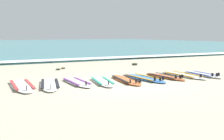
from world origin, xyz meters
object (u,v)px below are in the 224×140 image
at_px(surfboard_6, 165,76).
at_px(surfboard_8, 202,74).
at_px(surfboard_0, 22,85).
at_px(surfboard_3, 102,81).
at_px(surfboard_1, 50,84).
at_px(surfboard_5, 144,78).
at_px(surfboard_2, 77,82).
at_px(surfboard_7, 183,75).
at_px(surfboard_4, 126,80).

height_order(surfboard_6, surfboard_8, same).
relative_size(surfboard_0, surfboard_3, 1.16).
bearing_deg(surfboard_1, surfboard_5, -3.53).
bearing_deg(surfboard_3, surfboard_0, 170.09).
height_order(surfboard_2, surfboard_5, same).
height_order(surfboard_0, surfboard_3, same).
bearing_deg(surfboard_3, surfboard_7, -0.55).
bearing_deg(surfboard_7, surfboard_3, 179.45).
bearing_deg(surfboard_0, surfboard_8, -5.91).
xyz_separation_m(surfboard_1, surfboard_2, (0.81, 0.02, 0.00)).
relative_size(surfboard_5, surfboard_8, 1.16).
height_order(surfboard_3, surfboard_7, same).
bearing_deg(surfboard_7, surfboard_8, -16.17).
bearing_deg(surfboard_7, surfboard_0, 175.46).
bearing_deg(surfboard_7, surfboard_1, 177.11).
height_order(surfboard_1, surfboard_8, same).
relative_size(surfboard_2, surfboard_7, 0.89).
xyz_separation_m(surfboard_0, surfboard_3, (2.31, -0.40, 0.00)).
xyz_separation_m(surfboard_2, surfboard_5, (2.27, -0.21, 0.00)).
distance_m(surfboard_4, surfboard_5, 0.71).
xyz_separation_m(surfboard_1, surfboard_5, (3.09, -0.19, 0.00)).
bearing_deg(surfboard_6, surfboard_1, 176.66).
bearing_deg(surfboard_6, surfboard_7, -0.70).
xyz_separation_m(surfboard_3, surfboard_7, (3.15, -0.03, -0.00)).
relative_size(surfboard_1, surfboard_5, 1.02).
xyz_separation_m(surfboard_2, surfboard_7, (3.89, -0.25, -0.00)).
bearing_deg(surfboard_5, surfboard_1, 176.47).
bearing_deg(surfboard_8, surfboard_7, 163.83).
xyz_separation_m(surfboard_0, surfboard_4, (3.12, -0.44, 0.00)).
distance_m(surfboard_3, surfboard_7, 3.15).
distance_m(surfboard_3, surfboard_6, 2.35).
bearing_deg(surfboard_7, surfboard_5, 178.31).
relative_size(surfboard_5, surfboard_7, 1.01).
height_order(surfboard_3, surfboard_6, same).
bearing_deg(surfboard_0, surfboard_1, -14.64).
relative_size(surfboard_4, surfboard_5, 1.00).
distance_m(surfboard_0, surfboard_1, 0.77).
distance_m(surfboard_3, surfboard_8, 3.86).
height_order(surfboard_0, surfboard_4, same).
bearing_deg(surfboard_2, surfboard_1, -178.84).
bearing_deg(surfboard_8, surfboard_3, 176.52).
height_order(surfboard_3, surfboard_4, same).
bearing_deg(surfboard_4, surfboard_5, 4.41).
xyz_separation_m(surfboard_0, surfboard_7, (5.46, -0.43, 0.00)).
relative_size(surfboard_1, surfboard_8, 1.18).
height_order(surfboard_3, surfboard_8, same).
bearing_deg(surfboard_5, surfboard_6, -2.63).
distance_m(surfboard_0, surfboard_8, 6.19).
relative_size(surfboard_0, surfboard_5, 1.06).
bearing_deg(surfboard_6, surfboard_0, 174.81).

